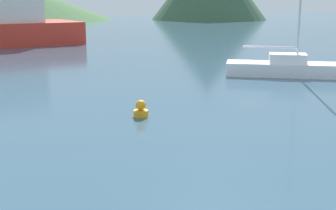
{
  "coord_description": "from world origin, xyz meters",
  "views": [
    {
      "loc": [
        -5.65,
        0.83,
        4.43
      ],
      "look_at": [
        -0.53,
        14.0,
        1.2
      ],
      "focal_mm": 50.0,
      "sensor_mm": 36.0,
      "label": 1
    }
  ],
  "objects": [
    {
      "name": "hill_east",
      "position": [
        0.76,
        105.39,
        3.66
      ],
      "size": [
        40.0,
        40.0,
        7.32
      ],
      "color": "#3D6038",
      "rests_on": "ground_plane"
    },
    {
      "name": "buoy_marker",
      "position": [
        -0.33,
        17.39,
        0.27
      ],
      "size": [
        0.57,
        0.57,
        0.65
      ],
      "color": "orange",
      "rests_on": "ground_plane"
    },
    {
      "name": "sailboat_inner",
      "position": [
        10.64,
        23.53,
        0.51
      ],
      "size": [
        6.98,
        5.28,
        8.71
      ],
      "rotation": [
        0.0,
        0.0,
        -0.55
      ],
      "color": "white",
      "rests_on": "ground_plane"
    }
  ]
}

